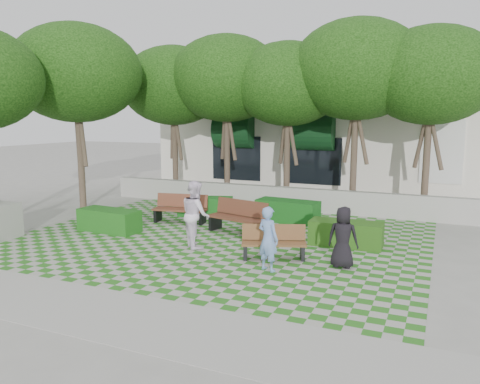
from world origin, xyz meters
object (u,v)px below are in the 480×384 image
at_px(person_dark, 343,237).
at_px(person_white, 196,214).
at_px(person_blue, 268,239).
at_px(hedge_midright, 288,211).
at_px(bench_west, 180,209).
at_px(hedge_east, 346,234).
at_px(hedge_west, 109,220).
at_px(bench_mid, 238,218).
at_px(bench_east, 274,243).
at_px(hedge_midleft, 205,206).

relative_size(person_dark, person_white, 0.80).
bearing_deg(person_blue, hedge_midright, -55.70).
relative_size(bench_west, hedge_east, 0.96).
distance_m(hedge_west, person_white, 3.53).
bearing_deg(person_dark, bench_mid, -28.97).
relative_size(bench_east, hedge_midleft, 0.88).
bearing_deg(bench_east, hedge_west, 152.49).
bearing_deg(person_white, hedge_midleft, -19.58).
bearing_deg(hedge_midleft, hedge_midright, 4.12).
height_order(bench_mid, person_blue, person_blue).
distance_m(bench_west, person_dark, 6.77).
bearing_deg(person_white, bench_mid, -57.25).
bearing_deg(bench_east, hedge_midright, 82.01).
height_order(bench_mid, person_dark, person_dark).
relative_size(hedge_midleft, hedge_west, 0.97).
relative_size(bench_west, person_dark, 1.28).
height_order(hedge_midright, person_blue, person_blue).
bearing_deg(person_blue, bench_east, -57.03).
distance_m(bench_west, hedge_west, 2.50).
bearing_deg(hedge_west, bench_east, -6.26).
distance_m(bench_east, bench_west, 5.17).
bearing_deg(hedge_west, person_blue, -15.08).
relative_size(hedge_midleft, person_blue, 1.26).
xyz_separation_m(hedge_midleft, hedge_west, (-1.69, -3.42, 0.01)).
bearing_deg(bench_east, person_blue, -99.62).
bearing_deg(bench_west, hedge_east, -16.93).
height_order(hedge_midright, hedge_midleft, hedge_midright).
height_order(hedge_midright, person_white, person_white).
distance_m(bench_east, hedge_midleft, 5.81).
relative_size(hedge_midright, person_white, 1.15).
bearing_deg(hedge_east, hedge_midleft, 159.46).
xyz_separation_m(bench_mid, person_blue, (2.14, -3.06, 0.28)).
height_order(bench_east, hedge_east, bench_east).
height_order(hedge_west, person_white, person_white).
distance_m(hedge_west, person_blue, 6.27).
bearing_deg(bench_west, person_white, -61.24).
xyz_separation_m(bench_mid, hedge_midright, (0.93, 2.21, -0.12)).
distance_m(bench_east, hedge_west, 5.87).
bearing_deg(hedge_midright, bench_mid, -112.76).
bearing_deg(person_white, hedge_midright, -62.39).
bearing_deg(hedge_east, hedge_midright, 136.88).
distance_m(hedge_midleft, person_blue, 6.68).
relative_size(bench_east, person_dark, 1.15).
xyz_separation_m(person_dark, person_white, (-4.18, 0.19, 0.19)).
xyz_separation_m(hedge_east, hedge_west, (-7.33, -1.31, 0.00)).
xyz_separation_m(hedge_east, person_white, (-3.88, -1.79, 0.59)).
bearing_deg(person_dark, hedge_midleft, -34.11).
height_order(bench_west, hedge_east, bench_west).
bearing_deg(hedge_west, bench_mid, 20.23).
distance_m(hedge_east, person_white, 4.31).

